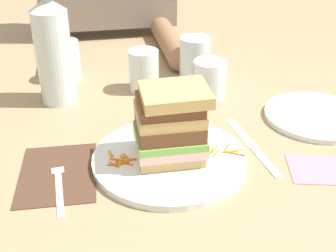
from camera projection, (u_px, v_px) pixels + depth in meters
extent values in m
plane|color=#9E8460|center=(170.00, 165.00, 0.72)|extent=(3.00, 3.00, 0.00)
cylinder|color=white|center=(171.00, 158.00, 0.72)|extent=(0.26, 0.26, 0.01)
cube|color=tan|center=(171.00, 151.00, 0.71)|extent=(0.11, 0.09, 0.02)
cube|color=beige|center=(171.00, 142.00, 0.71)|extent=(0.11, 0.10, 0.01)
cube|color=#7AB74C|center=(172.00, 135.00, 0.70)|extent=(0.11, 0.10, 0.01)
cube|color=brown|center=(172.00, 125.00, 0.69)|extent=(0.10, 0.09, 0.02)
cube|color=tan|center=(172.00, 113.00, 0.68)|extent=(0.11, 0.09, 0.02)
cube|color=brown|center=(172.00, 104.00, 0.67)|extent=(0.10, 0.09, 0.02)
cube|color=tan|center=(175.00, 94.00, 0.66)|extent=(0.11, 0.09, 0.02)
cylinder|color=orange|center=(122.00, 158.00, 0.71)|extent=(0.02, 0.01, 0.00)
cylinder|color=orange|center=(120.00, 161.00, 0.70)|extent=(0.01, 0.03, 0.00)
cylinder|color=orange|center=(124.00, 162.00, 0.70)|extent=(0.03, 0.02, 0.00)
cylinder|color=orange|center=(117.00, 159.00, 0.70)|extent=(0.02, 0.01, 0.00)
cylinder|color=orange|center=(113.00, 163.00, 0.70)|extent=(0.01, 0.02, 0.00)
cylinder|color=orange|center=(111.00, 154.00, 0.72)|extent=(0.01, 0.02, 0.00)
cylinder|color=orange|center=(121.00, 162.00, 0.70)|extent=(0.03, 0.01, 0.00)
cylinder|color=orange|center=(130.00, 159.00, 0.70)|extent=(0.02, 0.01, 0.00)
cylinder|color=orange|center=(114.00, 166.00, 0.69)|extent=(0.02, 0.00, 0.00)
cylinder|color=orange|center=(127.00, 157.00, 0.71)|extent=(0.01, 0.02, 0.00)
cylinder|color=orange|center=(236.00, 154.00, 0.72)|extent=(0.03, 0.02, 0.00)
cylinder|color=orange|center=(231.00, 151.00, 0.73)|extent=(0.02, 0.01, 0.00)
cylinder|color=orange|center=(211.00, 151.00, 0.73)|extent=(0.02, 0.02, 0.00)
cylinder|color=orange|center=(236.00, 150.00, 0.73)|extent=(0.03, 0.01, 0.00)
cylinder|color=orange|center=(216.00, 152.00, 0.72)|extent=(0.02, 0.02, 0.00)
cylinder|color=orange|center=(214.00, 149.00, 0.73)|extent=(0.02, 0.02, 0.00)
cylinder|color=orange|center=(227.00, 148.00, 0.74)|extent=(0.02, 0.02, 0.00)
cylinder|color=orange|center=(228.00, 153.00, 0.72)|extent=(0.02, 0.00, 0.00)
cube|color=#4C3323|center=(58.00, 173.00, 0.69)|extent=(0.13, 0.17, 0.00)
cube|color=silver|center=(59.00, 192.00, 0.65)|extent=(0.02, 0.11, 0.00)
cube|color=silver|center=(58.00, 169.00, 0.70)|extent=(0.02, 0.02, 0.00)
cylinder|color=silver|center=(62.00, 158.00, 0.72)|extent=(0.01, 0.04, 0.00)
cylinder|color=silver|center=(59.00, 159.00, 0.72)|extent=(0.01, 0.04, 0.00)
cylinder|color=silver|center=(55.00, 159.00, 0.72)|extent=(0.01, 0.04, 0.00)
cylinder|color=silver|center=(52.00, 160.00, 0.72)|extent=(0.01, 0.04, 0.00)
cube|color=silver|center=(266.00, 161.00, 0.72)|extent=(0.02, 0.10, 0.00)
cube|color=silver|center=(241.00, 132.00, 0.80)|extent=(0.03, 0.11, 0.00)
cylinder|color=white|center=(209.00, 79.00, 0.92)|extent=(0.07, 0.07, 0.08)
cylinder|color=#E55638|center=(209.00, 86.00, 0.93)|extent=(0.07, 0.07, 0.05)
cylinder|color=silver|center=(54.00, 58.00, 0.88)|extent=(0.07, 0.07, 0.19)
cone|color=silver|center=(47.00, 4.00, 0.82)|extent=(0.07, 0.07, 0.03)
cylinder|color=silver|center=(142.00, 71.00, 0.95)|extent=(0.07, 0.07, 0.09)
cylinder|color=silver|center=(195.00, 57.00, 1.02)|extent=(0.07, 0.07, 0.10)
cylinder|color=silver|center=(67.00, 61.00, 1.00)|extent=(0.06, 0.06, 0.09)
cylinder|color=white|center=(316.00, 116.00, 0.85)|extent=(0.20, 0.20, 0.01)
cube|color=pink|center=(319.00, 169.00, 0.70)|extent=(0.12, 0.10, 0.00)
cylinder|color=#936647|center=(58.00, 49.00, 1.12)|extent=(0.06, 0.27, 0.06)
cylinder|color=#936647|center=(170.00, 42.00, 1.17)|extent=(0.06, 0.27, 0.06)
sphere|color=#936647|center=(56.00, 68.00, 1.01)|extent=(0.06, 0.06, 0.06)
sphere|color=#936647|center=(180.00, 59.00, 1.05)|extent=(0.06, 0.06, 0.06)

